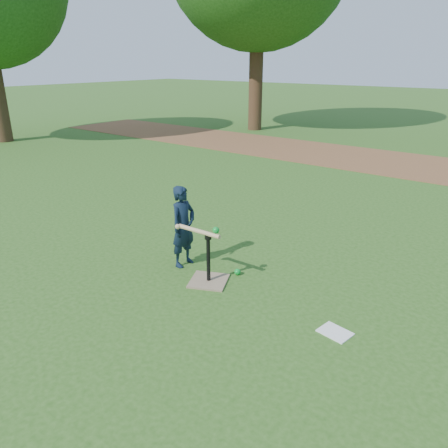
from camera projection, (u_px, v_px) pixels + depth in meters
The scene contains 7 objects.
ground at pixel (207, 267), 5.61m from camera, with size 80.00×80.00×0.00m, color #285116.
dirt_strip at pixel (395, 163), 11.15m from camera, with size 24.00×3.00×0.01m, color brown.
child at pixel (183, 226), 5.49m from camera, with size 0.38×0.25×1.05m, color black.
wiffle_ball_ground at pixel (237, 272), 5.38m from camera, with size 0.08×0.08×0.08m, color #0D952B.
clipboard at pixel (335, 332), 4.25m from camera, with size 0.30×0.23×0.01m, color white.
batting_tee at pixel (209, 273), 5.19m from camera, with size 0.57×0.57×0.61m.
swing_action at pixel (200, 231), 5.05m from camera, with size 0.63×0.16×0.12m.
Camera 1 is at (3.26, -3.85, 2.50)m, focal length 35.00 mm.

